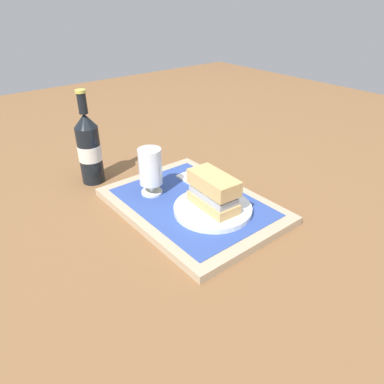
{
  "coord_description": "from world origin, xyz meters",
  "views": [
    {
      "loc": [
        -0.6,
        0.49,
        0.49
      ],
      "look_at": [
        0.0,
        0.0,
        0.05
      ],
      "focal_mm": 33.43,
      "sensor_mm": 36.0,
      "label": 1
    }
  ],
  "objects_px": {
    "sandwich": "(212,190)",
    "beer_bottle": "(89,148)",
    "plate": "(213,209)",
    "beer_glass": "(150,169)"
  },
  "relations": [
    {
      "from": "sandwich",
      "to": "beer_bottle",
      "type": "bearing_deg",
      "value": 24.39
    },
    {
      "from": "plate",
      "to": "beer_bottle",
      "type": "relative_size",
      "value": 0.71
    },
    {
      "from": "beer_bottle",
      "to": "plate",
      "type": "bearing_deg",
      "value": -159.51
    },
    {
      "from": "sandwich",
      "to": "beer_glass",
      "type": "xyz_separation_m",
      "value": [
        0.17,
        0.06,
        0.01
      ]
    },
    {
      "from": "plate",
      "to": "sandwich",
      "type": "height_order",
      "value": "sandwich"
    },
    {
      "from": "plate",
      "to": "beer_glass",
      "type": "distance_m",
      "value": 0.19
    },
    {
      "from": "beer_bottle",
      "to": "sandwich",
      "type": "bearing_deg",
      "value": -159.31
    },
    {
      "from": "plate",
      "to": "beer_glass",
      "type": "height_order",
      "value": "beer_glass"
    },
    {
      "from": "sandwich",
      "to": "plate",
      "type": "bearing_deg",
      "value": 180.0
    },
    {
      "from": "plate",
      "to": "beer_bottle",
      "type": "xyz_separation_m",
      "value": [
        0.37,
        0.14,
        0.08
      ]
    }
  ]
}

